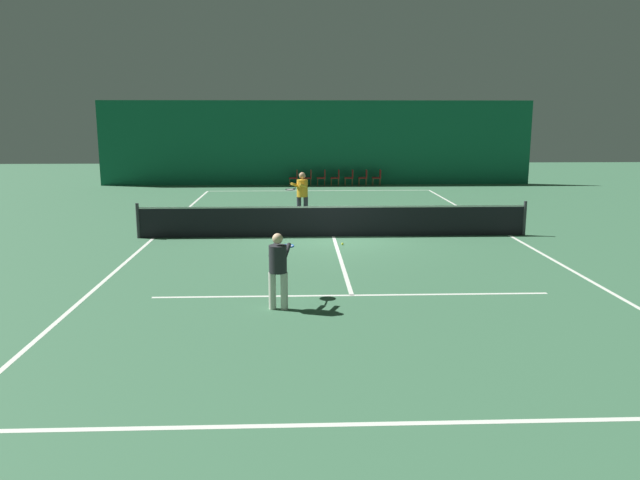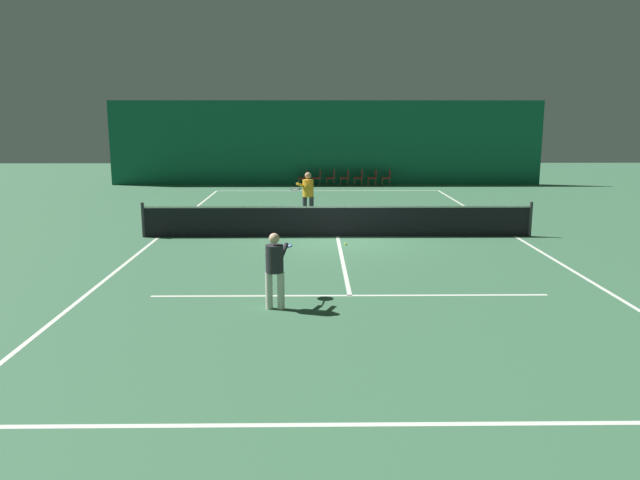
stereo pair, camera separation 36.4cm
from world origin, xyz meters
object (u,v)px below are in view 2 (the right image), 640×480
at_px(courtside_chair_0, 304,177).
at_px(courtside_chair_3, 346,177).
at_px(tennis_net, 338,220).
at_px(courtside_chair_4, 359,177).
at_px(courtside_chair_5, 373,177).
at_px(player_far, 308,192).
at_px(courtside_chair_2, 332,177).
at_px(player_near, 275,264).
at_px(courtside_chair_1, 318,177).
at_px(courtside_chair_6, 387,177).
at_px(tennis_ball, 346,244).

height_order(courtside_chair_0, courtside_chair_3, same).
distance_m(tennis_net, courtside_chair_4, 14.19).
xyz_separation_m(courtside_chair_3, courtside_chair_5, (1.47, 0.00, 0.00)).
distance_m(player_far, courtside_chair_2, 11.02).
xyz_separation_m(tennis_net, courtside_chair_2, (0.26, 14.08, -0.03)).
xyz_separation_m(tennis_net, courtside_chair_5, (2.47, 14.08, -0.03)).
height_order(tennis_net, courtside_chair_2, tennis_net).
bearing_deg(tennis_net, player_near, -101.66).
bearing_deg(courtside_chair_2, courtside_chair_1, -90.00).
height_order(player_far, courtside_chair_4, player_far).
xyz_separation_m(courtside_chair_5, courtside_chair_6, (0.74, 0.00, 0.00)).
bearing_deg(courtside_chair_2, courtside_chair_5, 90.00).
distance_m(player_near, courtside_chair_0, 21.32).
relative_size(player_far, courtside_chair_5, 2.02).
relative_size(player_near, courtside_chair_0, 1.78).
relative_size(player_near, courtside_chair_6, 1.78).
distance_m(player_near, courtside_chair_5, 21.68).
distance_m(courtside_chair_0, courtside_chair_2, 1.47).
bearing_deg(courtside_chair_6, courtside_chair_2, -90.00).
bearing_deg(player_far, tennis_ball, 39.44).
distance_m(courtside_chair_3, courtside_chair_4, 0.74).
height_order(courtside_chair_4, tennis_ball, courtside_chair_4).
height_order(player_far, tennis_ball, player_far).
xyz_separation_m(player_far, courtside_chair_4, (2.67, 10.94, -0.51)).
height_order(courtside_chair_0, courtside_chair_2, same).
distance_m(courtside_chair_2, courtside_chair_5, 2.21).
bearing_deg(tennis_net, courtside_chair_2, 88.93).
bearing_deg(courtside_chair_6, tennis_net, -12.82).
bearing_deg(player_near, courtside_chair_1, 6.27).
distance_m(courtside_chair_2, courtside_chair_4, 1.47).
bearing_deg(courtside_chair_3, tennis_ball, -3.03).
bearing_deg(courtside_chair_5, tennis_net, -9.95).
relative_size(courtside_chair_0, tennis_ball, 12.73).
distance_m(courtside_chair_2, courtside_chair_3, 0.74).
xyz_separation_m(courtside_chair_0, courtside_chair_2, (1.47, 0.00, 0.00)).
xyz_separation_m(player_far, courtside_chair_3, (1.94, 10.94, -0.51)).
distance_m(tennis_net, courtside_chair_1, 14.09).
height_order(courtside_chair_2, courtside_chair_3, same).
relative_size(player_far, courtside_chair_2, 2.02).
height_order(tennis_net, courtside_chair_6, tennis_net).
xyz_separation_m(courtside_chair_3, courtside_chair_4, (0.74, 0.00, 0.00)).
bearing_deg(tennis_ball, courtside_chair_5, 81.54).
xyz_separation_m(courtside_chair_2, courtside_chair_4, (1.47, 0.00, 0.00)).
height_order(player_far, courtside_chair_3, player_far).
height_order(courtside_chair_4, courtside_chair_6, same).
bearing_deg(courtside_chair_5, courtside_chair_0, -90.00).
relative_size(courtside_chair_1, courtside_chair_3, 1.00).
distance_m(tennis_net, tennis_ball, 1.37).
bearing_deg(courtside_chair_5, tennis_ball, -8.46).
relative_size(player_far, courtside_chair_6, 2.02).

